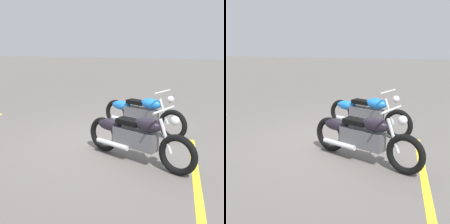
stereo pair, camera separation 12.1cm
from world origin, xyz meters
TOP-DOWN VIEW (x-y plane):
  - ground_plane at (0.00, 0.00)m, footprint 60.00×60.00m
  - motorcycle_bright_foreground at (-0.49, -0.83)m, footprint 2.11×0.96m
  - motorcycle_dark_foreground at (-0.74, 0.80)m, footprint 2.11×0.95m
  - parking_stripe_near at (-1.81, 0.95)m, footprint 0.40×3.20m

SIDE VIEW (x-z plane):
  - ground_plane at x=0.00m, z-range 0.00..0.00m
  - parking_stripe_near at x=-1.81m, z-range 0.00..0.01m
  - motorcycle_bright_foreground at x=-0.49m, z-range -0.06..0.98m
  - motorcycle_dark_foreground at x=-0.74m, z-range -0.06..0.98m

